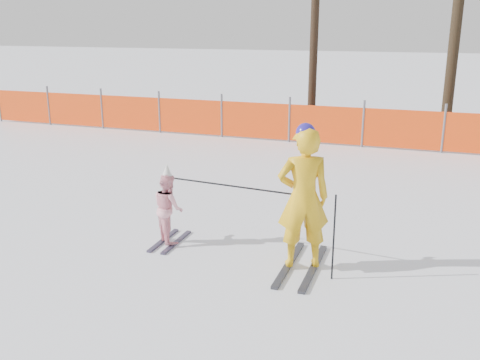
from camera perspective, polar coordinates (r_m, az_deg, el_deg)
name	(u,v)px	position (r m, az deg, el deg)	size (l,w,h in m)	color
ground	(228,258)	(7.60, -1.26, -8.27)	(120.00, 120.00, 0.00)	white
adult	(303,198)	(6.99, 6.78, -1.91)	(0.81, 1.48, 1.97)	black
child	(168,207)	(7.97, -7.64, -2.88)	(0.64, 0.91, 1.22)	black
ski_poles	(269,205)	(7.13, 3.08, -2.66)	(2.40, 0.41, 1.14)	black
safety_fence	(217,118)	(15.54, -2.52, 6.65)	(15.86, 0.06, 1.25)	#595960
tree_trunks	(472,23)	(16.32, 23.52, 15.08)	(8.50, 1.21, 7.40)	black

